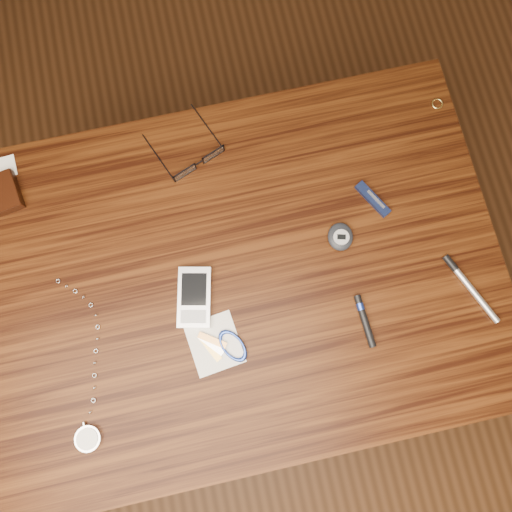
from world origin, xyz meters
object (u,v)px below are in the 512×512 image
object	(u,v)px
pocket_knife	(373,199)
notepad_keys	(224,345)
eyeglasses	(197,161)
pda_phone	(194,297)
pocket_watch	(88,432)
silver_pen	(467,283)
pedometer	(340,237)
desk	(238,283)

from	to	relation	value
pocket_knife	notepad_keys	bearing A→B (deg)	-148.27
eyeglasses	pda_phone	distance (m)	0.27
pocket_watch	silver_pen	xyz separation A→B (m)	(0.73, 0.11, -0.00)
pocket_knife	silver_pen	xyz separation A→B (m)	(0.13, -0.20, 0.00)
pda_phone	notepad_keys	distance (m)	0.10
pedometer	silver_pen	xyz separation A→B (m)	(0.21, -0.14, -0.00)
pocket_watch	pda_phone	bearing A→B (deg)	40.09
eyeglasses	pocket_watch	distance (m)	0.53
eyeglasses	notepad_keys	xyz separation A→B (m)	(-0.02, -0.36, -0.01)
desk	notepad_keys	distance (m)	0.17
pocket_watch	pocket_knife	xyz separation A→B (m)	(0.60, 0.30, -0.00)
desk	eyeglasses	bearing A→B (deg)	96.24
desk	pda_phone	xyz separation A→B (m)	(-0.08, -0.02, 0.11)
notepad_keys	silver_pen	world-z (taller)	silver_pen
pda_phone	silver_pen	distance (m)	0.51
pocket_watch	pda_phone	size ratio (longest dim) A/B	2.60
eyeglasses	pda_phone	bearing A→B (deg)	-102.48
eyeglasses	silver_pen	bearing A→B (deg)	-37.86
pocket_watch	notepad_keys	xyz separation A→B (m)	(0.26, 0.10, -0.00)
eyeglasses	pedometer	distance (m)	0.31
pda_phone	notepad_keys	bearing A→B (deg)	-69.76
pocket_watch	pedometer	xyz separation A→B (m)	(0.52, 0.24, 0.00)
eyeglasses	pedometer	bearing A→B (deg)	-41.50
pocket_watch	pedometer	distance (m)	0.57
desk	silver_pen	bearing A→B (deg)	-14.63
notepad_keys	pocket_knife	xyz separation A→B (m)	(0.34, 0.21, 0.00)
pocket_watch	pda_phone	xyz separation A→B (m)	(0.23, 0.19, 0.00)
pocket_watch	pedometer	bearing A→B (deg)	25.19
desk	pocket_knife	world-z (taller)	pocket_knife
eyeglasses	notepad_keys	bearing A→B (deg)	-93.51
desk	pedometer	size ratio (longest dim) A/B	15.42
pedometer	silver_pen	size ratio (longest dim) A/B	0.45
desk	pocket_knife	size ratio (longest dim) A/B	12.41
notepad_keys	silver_pen	xyz separation A→B (m)	(0.46, 0.01, 0.00)
eyeglasses	silver_pen	world-z (taller)	eyeglasses
desk	notepad_keys	bearing A→B (deg)	-111.48
pda_phone	silver_pen	xyz separation A→B (m)	(0.50, -0.08, -0.00)
pda_phone	silver_pen	size ratio (longest dim) A/B	0.85
notepad_keys	pocket_knife	bearing A→B (deg)	31.73
notepad_keys	desk	bearing A→B (deg)	68.52
pedometer	silver_pen	distance (m)	0.25
pedometer	pocket_knife	xyz separation A→B (m)	(0.08, 0.06, -0.00)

